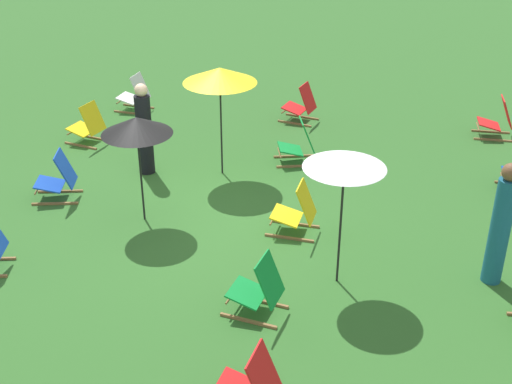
% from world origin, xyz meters
% --- Properties ---
extents(ground_plane, '(40.00, 40.00, 0.00)m').
position_xyz_m(ground_plane, '(0.00, 0.00, 0.00)').
color(ground_plane, '#2D6026').
extents(deckchair_2, '(0.54, 0.80, 0.83)m').
position_xyz_m(deckchair_2, '(0.26, 1.87, 0.37)').
color(deckchair_2, olive).
rests_on(deckchair_2, ground).
extents(deckchair_3, '(0.61, 0.84, 0.83)m').
position_xyz_m(deckchair_3, '(2.32, 1.66, 0.37)').
color(deckchair_3, olive).
rests_on(deckchair_3, ground).
extents(deckchair_4, '(0.48, 0.76, 0.83)m').
position_xyz_m(deckchair_4, '(-4.20, 5.35, 0.37)').
color(deckchair_4, olive).
rests_on(deckchair_4, ground).
extents(deckchair_8, '(0.64, 0.85, 0.83)m').
position_xyz_m(deckchair_8, '(-0.12, -2.16, 0.37)').
color(deckchair_8, olive).
rests_on(deckchair_8, ground).
extents(deckchair_9, '(0.67, 0.86, 0.83)m').
position_xyz_m(deckchair_9, '(-2.28, 1.58, 0.37)').
color(deckchair_9, olive).
rests_on(deckchair_9, ground).
extents(deckchair_10, '(0.65, 0.85, 0.83)m').
position_xyz_m(deckchair_10, '(-2.40, -2.61, 0.37)').
color(deckchair_10, olive).
rests_on(deckchair_10, ground).
extents(deckchair_11, '(0.66, 0.86, 0.83)m').
position_xyz_m(deckchair_11, '(-4.33, 1.37, 0.37)').
color(deckchair_11, olive).
rests_on(deckchair_11, ground).
extents(deckchair_14, '(0.57, 0.81, 0.83)m').
position_xyz_m(deckchair_14, '(-4.30, -2.31, 0.37)').
color(deckchair_14, olive).
rests_on(deckchair_14, ground).
extents(umbrella_0, '(1.06, 1.06, 1.92)m').
position_xyz_m(umbrella_0, '(1.43, 2.59, 1.81)').
color(umbrella_0, black).
rests_on(umbrella_0, ground).
extents(umbrella_1, '(1.27, 1.27, 1.96)m').
position_xyz_m(umbrella_1, '(-1.56, 0.29, 1.83)').
color(umbrella_1, black).
rests_on(umbrella_1, ground).
extents(umbrella_2, '(1.07, 1.07, 1.73)m').
position_xyz_m(umbrella_2, '(0.29, -0.55, 1.59)').
color(umbrella_2, black).
rests_on(umbrella_2, ground).
extents(person_0, '(0.38, 0.38, 1.76)m').
position_xyz_m(person_0, '(1.03, 4.65, 0.86)').
color(person_0, '#195972').
rests_on(person_0, ground).
extents(person_1, '(0.39, 0.39, 1.67)m').
position_xyz_m(person_1, '(-1.36, -1.05, 0.81)').
color(person_1, black).
rests_on(person_1, ground).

